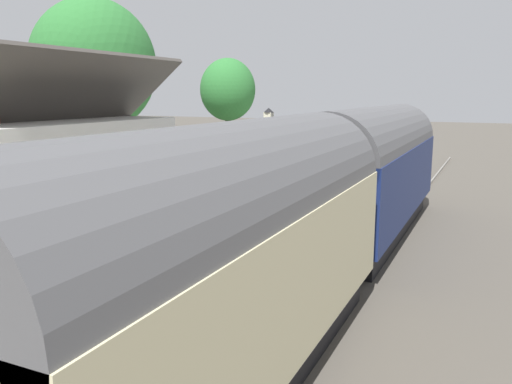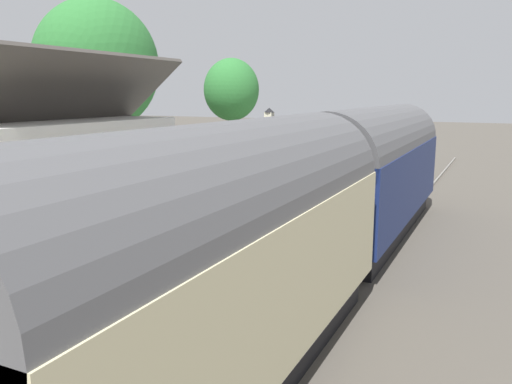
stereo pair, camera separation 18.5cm
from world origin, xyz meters
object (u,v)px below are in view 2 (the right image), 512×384
at_px(bench_by_lamp, 311,162).
at_px(planter_under_sign, 353,160).
at_px(planter_by_door, 338,174).
at_px(tree_far_right, 94,84).
at_px(planter_bench_left, 285,181).
at_px(tree_distant, 97,66).
at_px(lamp_post_platform, 269,140).
at_px(planter_edge_near, 295,161).
at_px(tree_far_left, 231,90).
at_px(station_building, 48,181).
at_px(bench_platform_end, 277,175).
at_px(planter_edge_far, 314,185).
at_px(train, 328,195).
at_px(station_sign_board, 333,154).
at_px(bench_mid_platform, 243,187).

xyz_separation_m(bench_by_lamp, planter_under_sign, (2.73, -1.35, -0.10)).
relative_size(planter_by_door, tree_far_right, 0.15).
height_order(planter_bench_left, tree_distant, tree_distant).
xyz_separation_m(planter_by_door, lamp_post_platform, (-7.43, 0.04, 2.10)).
bearing_deg(planter_edge_near, tree_far_right, 105.34).
relative_size(bench_by_lamp, planter_edge_near, 2.27).
distance_m(planter_under_sign, tree_far_left, 8.91).
distance_m(bench_by_lamp, planter_bench_left, 5.17).
bearing_deg(station_building, bench_by_lamp, -5.29).
bearing_deg(planter_by_door, bench_platform_end, 145.67).
height_order(planter_by_door, tree_far_left, tree_far_left).
distance_m(bench_platform_end, planter_edge_far, 1.93).
bearing_deg(station_building, planter_edge_near, 0.30).
distance_m(train, tree_distant, 12.19).
xyz_separation_m(bench_platform_end, station_sign_board, (2.56, -1.58, 0.71)).
relative_size(station_building, planter_under_sign, 8.67).
bearing_deg(planter_by_door, train, -164.96).
bearing_deg(planter_by_door, tree_far_left, 54.63).
distance_m(bench_by_lamp, planter_under_sign, 3.04).
distance_m(train, station_building, 6.88).
distance_m(bench_platform_end, planter_bench_left, 0.86).
bearing_deg(bench_platform_end, tree_far_left, 37.78).
xyz_separation_m(station_sign_board, tree_far_left, (6.18, 8.36, 2.80)).
height_order(planter_under_sign, station_sign_board, station_sign_board).
bearing_deg(lamp_post_platform, station_sign_board, 1.43).
distance_m(planter_edge_near, tree_distant, 11.30).
bearing_deg(bench_mid_platform, lamp_post_platform, -134.00).
xyz_separation_m(train, station_sign_board, (9.52, 2.81, -0.07)).
bearing_deg(planter_edge_far, planter_under_sign, 4.31).
relative_size(planter_under_sign, tree_far_right, 0.10).
bearing_deg(station_sign_board, planter_by_door, -68.29).
xyz_separation_m(bench_by_lamp, tree_far_right, (-1.34, 12.25, 3.80)).
bearing_deg(planter_edge_far, train, -157.98).
xyz_separation_m(planter_under_sign, tree_distant, (-10.20, 7.78, 4.47)).
bearing_deg(planter_edge_near, train, -155.42).
bearing_deg(station_building, bench_mid_platform, -10.97).
xyz_separation_m(planter_bench_left, tree_far_right, (3.78, 12.96, 3.92)).
height_order(planter_edge_near, station_sign_board, station_sign_board).
bearing_deg(planter_edge_far, lamp_post_platform, 179.27).
height_order(planter_edge_near, lamp_post_platform, lamp_post_platform).
distance_m(train, planter_bench_left, 7.45).
bearing_deg(bench_by_lamp, tree_far_left, 57.49).
bearing_deg(bench_mid_platform, train, -131.58).
distance_m(planter_by_door, lamp_post_platform, 7.72).
distance_m(bench_platform_end, planter_under_sign, 7.33).
relative_size(planter_bench_left, lamp_post_platform, 0.23).
bearing_deg(station_sign_board, tree_far_left, 53.51).
bearing_deg(planter_bench_left, tree_distant, 108.21).
xyz_separation_m(planter_under_sign, station_sign_board, (-4.67, -0.35, 0.81)).
xyz_separation_m(planter_edge_far, station_sign_board, (3.17, 0.24, 0.90)).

